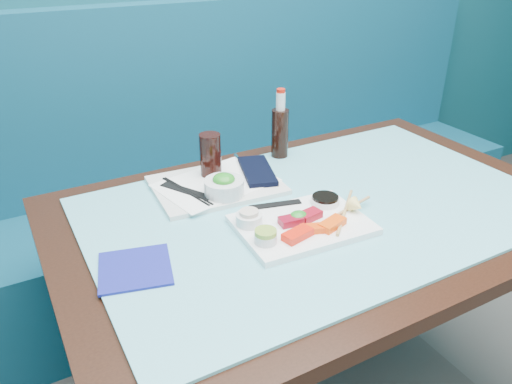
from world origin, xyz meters
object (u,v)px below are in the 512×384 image
seaweed_bowl (224,187)px  sashimi_plate (302,225)px  dining_table (319,234)px  cola_glass (210,155)px  blue_napkin (135,268)px  booth_bench (203,200)px  serving_tray (216,185)px  cola_bottle_body (280,133)px

seaweed_bowl → sashimi_plate: bearing=-65.7°
dining_table → cola_glass: size_ratio=10.92×
cola_glass → blue_napkin: size_ratio=0.83×
dining_table → cola_glass: bearing=123.2°
sashimi_plate → seaweed_bowl: 0.25m
sashimi_plate → seaweed_bowl: (-0.10, 0.23, 0.03)m
cola_glass → booth_bench: bearing=70.8°
dining_table → sashimi_plate: (-0.11, -0.07, 0.10)m
sashimi_plate → seaweed_bowl: seaweed_bowl is taller
dining_table → blue_napkin: (-0.52, -0.04, 0.09)m
serving_tray → blue_napkin: bearing=-135.9°
dining_table → seaweed_bowl: 0.29m
seaweed_bowl → cola_bottle_body: 0.34m
seaweed_bowl → cola_glass: bearing=81.3°
seaweed_bowl → blue_napkin: 0.37m
serving_tray → blue_napkin: serving_tray is taller
sashimi_plate → cola_bottle_body: 0.46m
booth_bench → serving_tray: bearing=-108.5°
booth_bench → sashimi_plate: (-0.11, -0.91, 0.39)m
serving_tray → cola_bottle_body: cola_bottle_body is taller
sashimi_plate → blue_napkin: (-0.42, 0.03, -0.01)m
seaweed_bowl → dining_table: bearing=-37.4°
serving_tray → cola_bottle_body: bearing=24.6°
dining_table → serving_tray: bearing=130.4°
seaweed_bowl → cola_bottle_body: cola_bottle_body is taller
booth_bench → dining_table: 0.89m
cola_glass → cola_bottle_body: size_ratio=0.82×
seaweed_bowl → cola_glass: cola_glass is taller
sashimi_plate → cola_glass: bearing=106.3°
dining_table → blue_napkin: size_ratio=9.07×
booth_bench → cola_bottle_body: booth_bench is taller
sashimi_plate → seaweed_bowl: size_ratio=2.92×
cola_bottle_body → blue_napkin: 0.71m
dining_table → sashimi_plate: 0.16m
sashimi_plate → cola_glass: size_ratio=2.50×
serving_tray → cola_glass: (0.01, 0.05, 0.07)m
dining_table → serving_tray: size_ratio=3.97×
serving_tray → booth_bench: bearing=75.2°
sashimi_plate → blue_napkin: size_ratio=2.07×
serving_tray → seaweed_bowl: size_ratio=3.22×
cola_glass → dining_table: bearing=-56.8°
serving_tray → blue_napkin: (-0.32, -0.27, -0.00)m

